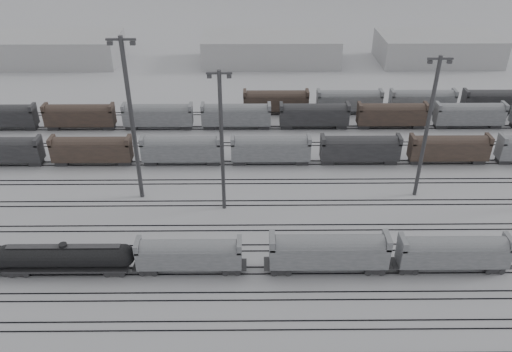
{
  "coord_description": "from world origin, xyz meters",
  "views": [
    {
      "loc": [
        4.49,
        -52.14,
        46.66
      ],
      "look_at": [
        5.09,
        20.31,
        4.0
      ],
      "focal_mm": 35.0,
      "sensor_mm": 36.0,
      "label": 1
    }
  ],
  "objects_px": {
    "tank_car_b": "(66,257)",
    "light_mast_c": "(222,140)",
    "hopper_car_b": "(329,250)",
    "hopper_car_c": "(454,251)",
    "hopper_car_a": "(189,253)"
  },
  "relations": [
    {
      "from": "hopper_car_b",
      "to": "light_mast_c",
      "type": "bearing_deg",
      "value": 133.71
    },
    {
      "from": "hopper_car_b",
      "to": "hopper_car_c",
      "type": "height_order",
      "value": "hopper_car_b"
    },
    {
      "from": "hopper_car_b",
      "to": "light_mast_c",
      "type": "xyz_separation_m",
      "value": [
        -15.05,
        15.75,
        8.97
      ]
    },
    {
      "from": "tank_car_b",
      "to": "hopper_car_a",
      "type": "distance_m",
      "value": 16.86
    },
    {
      "from": "hopper_car_a",
      "to": "hopper_car_c",
      "type": "height_order",
      "value": "hopper_car_c"
    },
    {
      "from": "hopper_car_c",
      "to": "light_mast_c",
      "type": "distance_m",
      "value": 36.96
    },
    {
      "from": "hopper_car_b",
      "to": "hopper_car_c",
      "type": "xyz_separation_m",
      "value": [
        17.09,
        0.0,
        -0.25
      ]
    },
    {
      "from": "tank_car_b",
      "to": "light_mast_c",
      "type": "distance_m",
      "value": 27.89
    },
    {
      "from": "tank_car_b",
      "to": "light_mast_c",
      "type": "xyz_separation_m",
      "value": [
        20.81,
        15.75,
        9.84
      ]
    },
    {
      "from": "tank_car_b",
      "to": "light_mast_c",
      "type": "bearing_deg",
      "value": 37.11
    },
    {
      "from": "tank_car_b",
      "to": "hopper_car_b",
      "type": "bearing_deg",
      "value": 0.0
    },
    {
      "from": "tank_car_b",
      "to": "hopper_car_c",
      "type": "xyz_separation_m",
      "value": [
        52.96,
        0.0,
        0.62
      ]
    },
    {
      "from": "hopper_car_a",
      "to": "light_mast_c",
      "type": "xyz_separation_m",
      "value": [
        3.95,
        15.75,
        9.39
      ]
    },
    {
      "from": "hopper_car_b",
      "to": "hopper_car_c",
      "type": "relative_size",
      "value": 1.08
    },
    {
      "from": "tank_car_b",
      "to": "hopper_car_c",
      "type": "bearing_deg",
      "value": 0.0
    }
  ]
}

